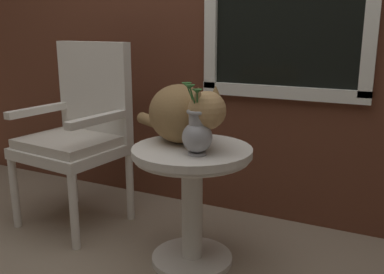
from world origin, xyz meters
The scene contains 5 objects.
ground_plane centered at (0.00, 0.00, 0.00)m, with size 6.00×6.00×0.00m, color gray.
wicker_side_table centered at (0.20, 0.21, 0.41)m, with size 0.55×0.55×0.58m.
wicker_chair centered at (-0.60, 0.37, 0.56)m, with size 0.57×0.53×1.03m.
cat centered at (0.12, 0.26, 0.72)m, with size 0.61×0.41×0.29m.
pewter_vase_with_ivy centered at (0.27, 0.11, 0.67)m, with size 0.14×0.13×0.31m.
Camera 1 is at (1.04, -1.50, 1.11)m, focal length 40.46 mm.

